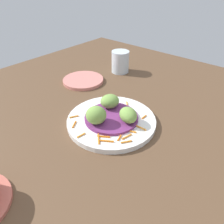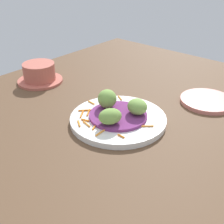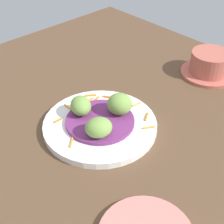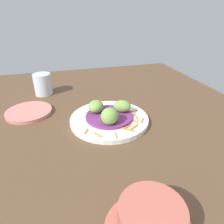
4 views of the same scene
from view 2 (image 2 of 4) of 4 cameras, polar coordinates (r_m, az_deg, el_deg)
The scene contains 9 objects.
table_surface at distance 76.80cm, azimuth 6.34°, elevation -2.47°, with size 110.00×110.00×2.00cm, color brown.
main_plate at distance 75.39cm, azimuth 1.16°, elevation -1.40°, with size 24.03×24.03×1.46cm, color white.
cabbage_bed at distance 74.84cm, azimuth 1.17°, elevation -0.67°, with size 14.48×14.48×0.76cm, color #702D6B.
carrot_garnish at distance 74.92cm, azimuth -2.48°, elevation -0.81°, with size 20.84×18.99×0.40cm.
guac_scoop_left at distance 69.97cm, azimuth -0.36°, elevation -0.84°, with size 4.34×5.54×3.70cm, color #759E47.
guac_scoop_center at distance 74.39cm, azimuth 4.81°, elevation 1.03°, with size 5.37×4.77×3.79cm, color #759E47.
guac_scoop_right at distance 76.93cm, azimuth -0.92°, elevation 2.53°, with size 4.85×5.26×4.73cm, color #759E47.
side_plate_small at distance 88.79cm, azimuth 17.54°, elevation 2.02°, with size 14.85×14.85×1.13cm, color tan.
terracotta_bowl at distance 99.95cm, azimuth -13.57°, elevation 7.06°, with size 14.39×14.39×6.26cm.
Camera 2 is at (35.81, -54.90, 41.03)cm, focal length 48.31 mm.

